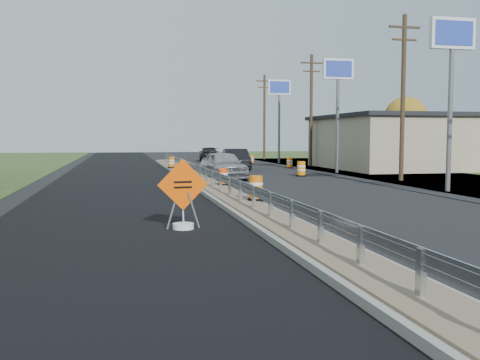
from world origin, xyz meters
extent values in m
plane|color=black|center=(0.00, 0.00, 0.00)|extent=(140.00, 140.00, 0.00)
cube|color=black|center=(-4.40, 10.00, 0.01)|extent=(7.20, 120.00, 0.01)
cube|color=gray|center=(0.00, 8.00, 0.09)|extent=(1.60, 55.00, 0.18)
cube|color=brown|center=(0.00, 8.00, 0.20)|extent=(1.25, 55.00, 0.05)
cube|color=silver|center=(0.00, -12.00, 0.58)|extent=(0.10, 0.15, 0.70)
cube|color=silver|center=(0.00, -10.00, 0.58)|extent=(0.10, 0.15, 0.70)
cube|color=silver|center=(0.00, -8.00, 0.58)|extent=(0.10, 0.15, 0.70)
cube|color=silver|center=(0.00, -6.00, 0.58)|extent=(0.10, 0.15, 0.70)
cube|color=silver|center=(0.00, -4.00, 0.58)|extent=(0.10, 0.15, 0.70)
cube|color=silver|center=(0.00, -2.00, 0.58)|extent=(0.10, 0.15, 0.70)
cube|color=silver|center=(0.00, 0.00, 0.58)|extent=(0.10, 0.15, 0.70)
cube|color=silver|center=(0.00, 2.00, 0.58)|extent=(0.10, 0.15, 0.70)
cube|color=silver|center=(0.00, 4.00, 0.58)|extent=(0.10, 0.15, 0.70)
cube|color=silver|center=(0.00, 6.00, 0.58)|extent=(0.10, 0.15, 0.70)
cube|color=silver|center=(0.00, 8.00, 0.58)|extent=(0.10, 0.15, 0.70)
cube|color=silver|center=(0.00, 10.00, 0.58)|extent=(0.10, 0.15, 0.70)
cube|color=silver|center=(0.00, 12.00, 0.58)|extent=(0.10, 0.15, 0.70)
cube|color=silver|center=(0.00, 14.00, 0.58)|extent=(0.10, 0.15, 0.70)
cube|color=silver|center=(0.00, 16.00, 0.58)|extent=(0.10, 0.15, 0.70)
cube|color=silver|center=(0.00, 18.00, 0.58)|extent=(0.10, 0.15, 0.70)
cube|color=silver|center=(0.00, 20.00, 0.58)|extent=(0.10, 0.15, 0.70)
cube|color=silver|center=(0.00, 22.00, 0.58)|extent=(0.10, 0.15, 0.70)
cube|color=silver|center=(0.00, 24.00, 0.58)|extent=(0.10, 0.15, 0.70)
cube|color=silver|center=(0.00, 26.00, 0.58)|extent=(0.10, 0.15, 0.70)
cube|color=silver|center=(0.00, 28.00, 0.58)|extent=(0.10, 0.15, 0.70)
cube|color=silver|center=(0.00, 30.00, 0.58)|extent=(0.10, 0.15, 0.70)
cube|color=silver|center=(0.00, 32.00, 0.58)|extent=(0.10, 0.15, 0.70)
cube|color=silver|center=(0.00, 9.00, 0.78)|extent=(0.04, 46.00, 0.34)
cube|color=silver|center=(0.00, 9.00, 0.70)|extent=(0.06, 46.00, 0.03)
cube|color=silver|center=(0.00, 9.00, 0.86)|extent=(0.06, 46.00, 0.03)
cube|color=tan|center=(21.00, 20.00, 2.00)|extent=(18.00, 12.00, 4.00)
cube|color=black|center=(21.00, 20.00, 4.12)|extent=(18.50, 12.50, 0.30)
cube|color=black|center=(12.05, 20.00, 1.60)|extent=(0.08, 7.20, 2.20)
cylinder|color=slate|center=(10.50, 3.00, 3.40)|extent=(0.22, 0.22, 6.80)
cube|color=white|center=(10.50, 3.00, 7.20)|extent=(2.20, 0.25, 1.40)
cube|color=#263FB2|center=(10.50, 3.00, 7.20)|extent=(1.90, 0.30, 1.10)
cylinder|color=slate|center=(10.50, 16.00, 3.40)|extent=(0.22, 0.22, 6.80)
cube|color=white|center=(10.50, 16.00, 7.20)|extent=(2.20, 0.25, 1.40)
cube|color=#263FB2|center=(10.50, 16.00, 7.20)|extent=(1.90, 0.30, 1.10)
cylinder|color=slate|center=(10.50, 30.00, 3.40)|extent=(0.22, 0.22, 6.80)
cube|color=white|center=(10.50, 30.00, 7.20)|extent=(2.20, 0.25, 1.40)
cube|color=#263FB2|center=(10.50, 30.00, 7.20)|extent=(1.90, 0.30, 1.10)
cylinder|color=#473523|center=(11.50, 9.00, 4.70)|extent=(0.26, 0.26, 9.40)
cube|color=#473523|center=(11.50, 9.00, 8.70)|extent=(1.90, 0.12, 0.12)
cube|color=#473523|center=(11.50, 9.00, 8.00)|extent=(1.50, 0.10, 0.10)
cylinder|color=#473523|center=(11.50, 24.00, 4.70)|extent=(0.26, 0.26, 9.40)
cube|color=#473523|center=(11.50, 24.00, 8.70)|extent=(1.90, 0.12, 0.12)
cube|color=#473523|center=(11.50, 24.00, 8.00)|extent=(1.50, 0.10, 0.10)
cylinder|color=#473523|center=(11.50, 39.00, 4.70)|extent=(0.26, 0.26, 9.40)
cube|color=#473523|center=(11.50, 39.00, 8.70)|extent=(1.90, 0.12, 0.12)
cube|color=#473523|center=(11.50, 39.00, 8.00)|extent=(1.50, 0.10, 0.10)
cylinder|color=#473523|center=(26.00, 34.00, 1.54)|extent=(0.36, 0.36, 3.08)
sphere|color=olive|center=(26.00, 34.00, 4.55)|extent=(4.62, 4.62, 4.62)
cylinder|color=white|center=(-2.60, -4.35, 0.08)|extent=(0.59, 0.59, 0.17)
cube|color=slate|center=(-2.89, -4.35, 0.52)|extent=(0.35, 0.08, 1.02)
cube|color=slate|center=(-2.30, -4.35, 0.52)|extent=(0.35, 0.08, 1.02)
cube|color=slate|center=(-2.60, -4.29, 0.52)|extent=(0.07, 0.26, 1.04)
cube|color=#DB4B04|center=(-2.60, -4.35, 1.24)|extent=(1.41, 0.19, 1.41)
cube|color=black|center=(-2.60, -4.37, 1.31)|extent=(0.50, 0.06, 0.05)
cube|color=black|center=(-2.60, -4.37, 1.17)|extent=(0.50, 0.06, 0.05)
cylinder|color=black|center=(0.55, -0.12, 0.27)|extent=(0.61, 0.61, 0.08)
cylinder|color=orange|center=(0.55, -0.12, 0.70)|extent=(0.49, 0.49, 0.86)
cylinder|color=white|center=(0.55, -0.12, 0.84)|extent=(0.50, 0.50, 0.11)
cylinder|color=white|center=(0.55, -0.12, 0.62)|extent=(0.50, 0.50, 0.11)
cylinder|color=black|center=(0.55, 6.26, 0.27)|extent=(0.54, 0.54, 0.07)
cylinder|color=#FF460A|center=(0.55, 6.26, 0.64)|extent=(0.43, 0.43, 0.75)
cylinder|color=white|center=(0.55, 6.26, 0.77)|extent=(0.44, 0.44, 0.10)
cylinder|color=white|center=(0.55, 6.26, 0.57)|extent=(0.44, 0.44, 0.10)
cylinder|color=black|center=(-0.55, 21.06, 0.27)|extent=(0.56, 0.56, 0.07)
cylinder|color=orange|center=(-0.55, 21.06, 0.66)|extent=(0.45, 0.45, 0.78)
cylinder|color=white|center=(-0.55, 21.06, 0.79)|extent=(0.46, 0.46, 0.10)
cylinder|color=white|center=(-0.55, 21.06, 0.58)|extent=(0.46, 0.46, 0.10)
cylinder|color=black|center=(7.08, 13.69, 0.04)|extent=(0.66, 0.66, 0.09)
cylinder|color=orange|center=(7.08, 13.69, 0.50)|extent=(0.53, 0.53, 0.92)
cylinder|color=white|center=(7.08, 13.69, 0.66)|extent=(0.54, 0.54, 0.12)
cylinder|color=white|center=(7.08, 13.69, 0.42)|extent=(0.54, 0.54, 0.12)
cylinder|color=black|center=(9.20, 22.66, 0.04)|extent=(0.57, 0.57, 0.08)
cylinder|color=orange|center=(9.20, 22.66, 0.44)|extent=(0.46, 0.46, 0.80)
cylinder|color=white|center=(9.20, 22.66, 0.57)|extent=(0.47, 0.47, 0.11)
cylinder|color=white|center=(9.20, 22.66, 0.36)|extent=(0.47, 0.47, 0.11)
cylinder|color=black|center=(7.90, 30.37, 0.04)|extent=(0.54, 0.54, 0.07)
cylinder|color=orange|center=(7.90, 30.37, 0.42)|extent=(0.43, 0.43, 0.76)
cylinder|color=white|center=(7.90, 30.37, 0.54)|extent=(0.45, 0.45, 0.10)
cylinder|color=white|center=(7.90, 30.37, 0.34)|extent=(0.45, 0.45, 0.10)
imported|color=#B9B9BE|center=(1.80, 12.66, 0.84)|extent=(2.49, 5.12, 1.68)
imported|color=black|center=(4.27, 20.54, 0.82)|extent=(2.15, 5.08, 1.63)
imported|color=black|center=(4.81, 36.48, 0.72)|extent=(2.67, 5.17, 1.43)
camera|label=1|loc=(-4.24, -18.88, 2.55)|focal=40.00mm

